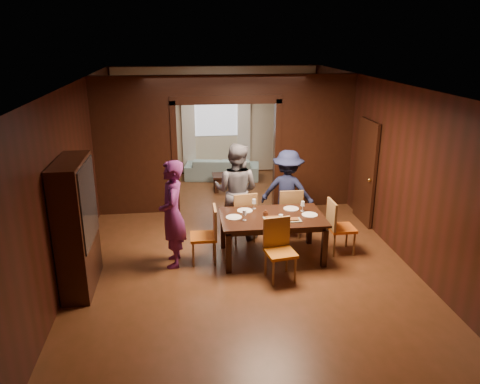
{
  "coord_description": "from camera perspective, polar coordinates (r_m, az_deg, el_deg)",
  "views": [
    {
      "loc": [
        -0.93,
        -8.11,
        3.69
      ],
      "look_at": [
        0.04,
        -0.4,
        1.05
      ],
      "focal_mm": 35.0,
      "sensor_mm": 36.0,
      "label": 1
    }
  ],
  "objects": [
    {
      "name": "person_navy",
      "position": [
        9.02,
        5.82,
        0.06
      ],
      "size": [
        1.2,
        0.98,
        1.62
      ],
      "primitive_type": "imported",
      "rotation": [
        0.0,
        0.0,
        2.72
      ],
      "color": "#181D3C",
      "rests_on": "floor"
    },
    {
      "name": "floor",
      "position": [
        8.96,
        -0.58,
        -5.56
      ],
      "size": [
        9.0,
        9.0,
        0.0
      ],
      "primitive_type": "plane",
      "color": "#543217",
      "rests_on": "ground"
    },
    {
      "name": "condiment_jar",
      "position": [
        7.88,
        3.15,
        -2.67
      ],
      "size": [
        0.08,
        0.08,
        0.11
      ],
      "primitive_type": null,
      "color": "#452010",
      "rests_on": "dining_table"
    },
    {
      "name": "chair_far_l",
      "position": [
        8.68,
        0.29,
        -2.89
      ],
      "size": [
        0.51,
        0.51,
        0.97
      ],
      "primitive_type": null,
      "rotation": [
        0.0,
        0.0,
        3.31
      ],
      "color": "orange",
      "rests_on": "floor"
    },
    {
      "name": "plate_far_r",
      "position": [
        8.28,
        6.26,
        -2.03
      ],
      "size": [
        0.27,
        0.27,
        0.01
      ],
      "primitive_type": "cylinder",
      "color": "silver",
      "rests_on": "dining_table"
    },
    {
      "name": "room_walls",
      "position": [
        10.27,
        -1.83,
        6.48
      ],
      "size": [
        5.52,
        9.01,
        2.9
      ],
      "color": "black",
      "rests_on": "floor"
    },
    {
      "name": "plate_left",
      "position": [
        7.86,
        -0.76,
        -3.09
      ],
      "size": [
        0.27,
        0.27,
        0.01
      ],
      "primitive_type": "cylinder",
      "color": "silver",
      "rests_on": "dining_table"
    },
    {
      "name": "person_purple",
      "position": [
        7.7,
        -8.25,
        -2.69
      ],
      "size": [
        0.43,
        0.66,
        1.8
      ],
      "primitive_type": "imported",
      "rotation": [
        0.0,
        0.0,
        -1.57
      ],
      "color": "#62215F",
      "rests_on": "floor"
    },
    {
      "name": "plate_right",
      "position": [
        8.05,
        8.49,
        -2.76
      ],
      "size": [
        0.27,
        0.27,
        0.01
      ],
      "primitive_type": "cylinder",
      "color": "white",
      "rests_on": "dining_table"
    },
    {
      "name": "curtain_left",
      "position": [
        12.75,
        -6.29,
        7.63
      ],
      "size": [
        0.35,
        0.06,
        2.4
      ],
      "primitive_type": "cube",
      "color": "white",
      "rests_on": "back_wall"
    },
    {
      "name": "platter_b",
      "position": [
        7.77,
        6.34,
        -3.36
      ],
      "size": [
        0.3,
        0.2,
        0.04
      ],
      "primitive_type": "cube",
      "color": "gray",
      "rests_on": "dining_table"
    },
    {
      "name": "chair_right",
      "position": [
        8.4,
        12.3,
        -4.12
      ],
      "size": [
        0.45,
        0.45,
        0.97
      ],
      "primitive_type": null,
      "rotation": [
        0.0,
        0.0,
        1.59
      ],
      "color": "#D75A14",
      "rests_on": "floor"
    },
    {
      "name": "curtain_right",
      "position": [
        12.86,
        0.47,
        7.83
      ],
      "size": [
        0.35,
        0.06,
        2.4
      ],
      "primitive_type": "cube",
      "color": "white",
      "rests_on": "back_wall"
    },
    {
      "name": "coffee_table",
      "position": [
        11.56,
        -1.37,
        1.19
      ],
      "size": [
        0.8,
        0.5,
        0.4
      ],
      "primitive_type": "cube",
      "color": "black",
      "rests_on": "floor"
    },
    {
      "name": "hutch",
      "position": [
        7.32,
        -19.31,
        -3.94
      ],
      "size": [
        0.4,
        1.2,
        2.0
      ],
      "primitive_type": "cube",
      "color": "black",
      "rests_on": "floor"
    },
    {
      "name": "person_grey",
      "position": [
        8.73,
        -0.47,
        0.14
      ],
      "size": [
        1.08,
        0.99,
        1.81
      ],
      "primitive_type": "imported",
      "rotation": [
        0.0,
        0.0,
        2.71
      ],
      "color": "slate",
      "rests_on": "floor"
    },
    {
      "name": "chair_near",
      "position": [
        7.35,
        4.97,
        -7.17
      ],
      "size": [
        0.5,
        0.5,
        0.97
      ],
      "primitive_type": null,
      "rotation": [
        0.0,
        0.0,
        0.15
      ],
      "color": "#C46812",
      "rests_on": "floor"
    },
    {
      "name": "sofa",
      "position": [
        12.48,
        -2.19,
        2.92
      ],
      "size": [
        2.04,
        1.06,
        0.57
      ],
      "primitive_type": "imported",
      "rotation": [
        0.0,
        0.0,
        2.98
      ],
      "color": "#90B8BC",
      "rests_on": "floor"
    },
    {
      "name": "chair_far_r",
      "position": [
        8.92,
        5.91,
        -2.4
      ],
      "size": [
        0.44,
        0.44,
        0.97
      ],
      "primitive_type": null,
      "rotation": [
        0.0,
        0.0,
        3.15
      ],
      "color": "#C05D12",
      "rests_on": "floor"
    },
    {
      "name": "chair_left",
      "position": [
        7.9,
        -4.49,
        -5.25
      ],
      "size": [
        0.45,
        0.45,
        0.97
      ],
      "primitive_type": null,
      "rotation": [
        0.0,
        0.0,
        -1.58
      ],
      "color": "#C15B12",
      "rests_on": "floor"
    },
    {
      "name": "tumbler",
      "position": [
        7.65,
        5.01,
        -3.26
      ],
      "size": [
        0.07,
        0.07,
        0.14
      ],
      "primitive_type": "cylinder",
      "color": "white",
      "rests_on": "dining_table"
    },
    {
      "name": "door_right",
      "position": [
        9.71,
        15.09,
        2.33
      ],
      "size": [
        0.06,
        0.9,
        2.1
      ],
      "primitive_type": "cube",
      "color": "black",
      "rests_on": "floor"
    },
    {
      "name": "serving_bowl",
      "position": [
        8.06,
        4.85,
        -2.34
      ],
      "size": [
        0.32,
        0.32,
        0.08
      ],
      "primitive_type": "imported",
      "color": "black",
      "rests_on": "dining_table"
    },
    {
      "name": "dining_table",
      "position": [
        8.08,
        3.89,
        -5.46
      ],
      "size": [
        1.75,
        1.09,
        0.76
      ],
      "primitive_type": "cube",
      "color": "black",
      "rests_on": "floor"
    },
    {
      "name": "wineglass_right",
      "position": [
        8.18,
        7.66,
        -1.74
      ],
      "size": [
        0.08,
        0.08,
        0.18
      ],
      "primitive_type": null,
      "color": "white",
      "rests_on": "dining_table"
    },
    {
      "name": "plate_far_l",
      "position": [
        8.15,
        0.6,
        -2.28
      ],
      "size": [
        0.27,
        0.27,
        0.01
      ],
      "primitive_type": "cylinder",
      "color": "white",
      "rests_on": "dining_table"
    },
    {
      "name": "plate_near",
      "position": [
        7.61,
        4.56,
        -3.9
      ],
      "size": [
        0.27,
        0.27,
        0.01
      ],
      "primitive_type": "cylinder",
      "color": "white",
      "rests_on": "dining_table"
    },
    {
      "name": "platter_a",
      "position": [
        7.8,
        3.98,
        -3.2
      ],
      "size": [
        0.3,
        0.2,
        0.04
      ],
      "primitive_type": "cube",
      "color": "gray",
      "rests_on": "dining_table"
    },
    {
      "name": "wineglass_far",
      "position": [
        8.22,
        1.72,
        -1.46
      ],
      "size": [
        0.08,
        0.08,
        0.18
      ],
      "primitive_type": null,
      "color": "silver",
      "rests_on": "dining_table"
    },
    {
      "name": "wineglass_left",
      "position": [
        7.71,
        0.54,
        -2.86
      ],
      "size": [
        0.08,
        0.08,
        0.18
      ],
      "primitive_type": null,
      "color": "white",
      "rests_on": "dining_table"
    },
    {
      "name": "ceiling",
      "position": [
        8.2,
        -0.65,
        13.23
      ],
      "size": [
        5.5,
        9.0,
        0.02
      ],
      "primitive_type": "cube",
      "color": "silver",
      "rests_on": "room_walls"
    },
    {
      "name": "window_far",
      "position": [
        12.74,
        -2.94,
        9.76
      ],
      "size": [
        1.2,
        0.03,
        1.3
      ],
      "primitive_type": "cube",
      "color": "silver",
      "rests_on": "back_wall"
    }
  ]
}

